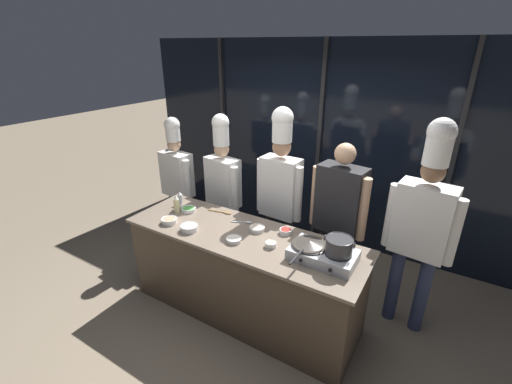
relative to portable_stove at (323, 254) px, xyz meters
name	(u,v)px	position (x,y,z in m)	size (l,w,h in m)	color
ground_plane	(244,310)	(-0.81, 0.00, -0.99)	(24.00, 24.00, 0.00)	#7F705B
window_wall_back	(320,146)	(-0.81, 1.91, 0.36)	(5.59, 0.09, 2.70)	black
demo_counter	(243,274)	(-0.81, 0.00, -0.52)	(2.41, 0.77, 0.94)	#4C3D2D
portable_stove	(323,254)	(0.00, 0.00, 0.00)	(0.55, 0.35, 0.11)	#B2B5BA
frying_pan	(309,243)	(-0.13, -0.01, 0.07)	(0.31, 0.54, 0.04)	#38332D
stock_pot	(339,245)	(0.13, 0.00, 0.13)	(0.25, 0.22, 0.14)	#333335
squeeze_bottle_oil	(177,204)	(-1.69, 0.03, 0.04)	(0.06, 0.06, 0.19)	beige
squeeze_bottle_clear	(180,198)	(-1.79, 0.19, 0.02)	(0.05, 0.05, 0.16)	white
prep_bowl_scallions	(188,209)	(-1.59, 0.10, -0.03)	(0.16, 0.16, 0.04)	white
prep_bowl_mushrooms	(169,220)	(-1.57, -0.20, -0.02)	(0.16, 0.16, 0.05)	white
prep_bowl_ginger	(271,244)	(-0.47, -0.06, -0.02)	(0.10, 0.10, 0.05)	white
prep_bowl_onion	(234,239)	(-0.81, -0.16, -0.03)	(0.14, 0.14, 0.04)	white
prep_bowl_rice	(189,227)	(-1.30, -0.22, -0.02)	(0.17, 0.17, 0.06)	white
prep_bowl_bell_pepper	(286,231)	(-0.47, 0.23, -0.03)	(0.12, 0.12, 0.05)	white
prep_bowl_chicken	(257,228)	(-0.73, 0.13, -0.03)	(0.15, 0.15, 0.04)	white
serving_spoon_slotted	(245,222)	(-0.91, 0.20, -0.05)	(0.21, 0.12, 0.02)	#B2B5BA
serving_spoon_solid	(225,212)	(-1.23, 0.27, -0.05)	(0.28, 0.09, 0.02)	olive
chef_head	(177,175)	(-2.34, 0.72, 0.02)	(0.57, 0.28, 1.78)	#4C4C51
chef_sous	(223,181)	(-1.60, 0.75, 0.08)	(0.56, 0.30, 1.89)	#232326
chef_line	(280,185)	(-0.79, 0.73, 0.21)	(0.56, 0.25, 2.04)	#4C4C51
person_guest	(339,211)	(-0.11, 0.69, 0.08)	(0.60, 0.30, 1.77)	#4C4C51
chef_pastry	(423,219)	(0.65, 0.70, 0.20)	(0.62, 0.30, 2.09)	#2D3856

